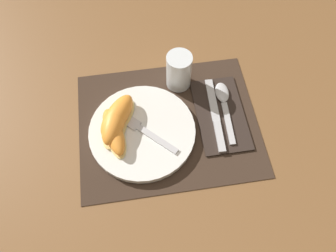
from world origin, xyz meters
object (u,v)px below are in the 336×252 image
object	(u,v)px
juice_glass	(179,72)
knife	(215,116)
plate	(142,132)
citrus_wedge_1	(115,122)
citrus_wedge_0	(117,116)
citrus_wedge_2	(114,132)
fork	(141,128)
spoon	(224,100)

from	to	relation	value
juice_glass	knife	size ratio (longest dim) A/B	0.48
plate	citrus_wedge_1	bearing A→B (deg)	161.46
plate	juice_glass	world-z (taller)	juice_glass
knife	citrus_wedge_0	distance (m)	0.24
plate	citrus_wedge_1	xyz separation A→B (m)	(-0.06, 0.02, 0.03)
knife	citrus_wedge_2	world-z (taller)	citrus_wedge_2
fork	citrus_wedge_2	bearing A→B (deg)	-174.07
knife	citrus_wedge_0	bearing A→B (deg)	175.96
plate	citrus_wedge_2	bearing A→B (deg)	-177.11
citrus_wedge_1	citrus_wedge_2	xyz separation A→B (m)	(-0.00, -0.02, -0.00)
citrus_wedge_0	spoon	bearing A→B (deg)	5.04
plate	knife	bearing A→B (deg)	5.50
spoon	citrus_wedge_0	bearing A→B (deg)	-174.96
fork	citrus_wedge_1	bearing A→B (deg)	163.52
knife	fork	bearing A→B (deg)	-175.56
citrus_wedge_1	citrus_wedge_0	bearing A→B (deg)	61.92
knife	citrus_wedge_2	bearing A→B (deg)	-175.18
juice_glass	knife	bearing A→B (deg)	-57.71
spoon	citrus_wedge_2	world-z (taller)	citrus_wedge_2
spoon	citrus_wedge_2	size ratio (longest dim) A/B	1.29
juice_glass	fork	xyz separation A→B (m)	(-0.11, -0.13, -0.02)
juice_glass	fork	bearing A→B (deg)	-130.76
juice_glass	spoon	distance (m)	0.13
juice_glass	spoon	xyz separation A→B (m)	(0.10, -0.07, -0.04)
fork	citrus_wedge_0	world-z (taller)	citrus_wedge_0
citrus_wedge_0	juice_glass	bearing A→B (deg)	31.35
juice_glass	citrus_wedge_2	xyz separation A→B (m)	(-0.17, -0.13, -0.01)
juice_glass	knife	world-z (taller)	juice_glass
fork	spoon	bearing A→B (deg)	14.21
fork	citrus_wedge_0	bearing A→B (deg)	148.39
juice_glass	citrus_wedge_0	size ratio (longest dim) A/B	0.73
plate	citrus_wedge_1	size ratio (longest dim) A/B	1.87
citrus_wedge_0	citrus_wedge_1	xyz separation A→B (m)	(-0.01, -0.01, 0.00)
juice_glass	citrus_wedge_2	world-z (taller)	juice_glass
knife	citrus_wedge_1	world-z (taller)	citrus_wedge_1
citrus_wedge_0	citrus_wedge_2	bearing A→B (deg)	-107.60
plate	fork	xyz separation A→B (m)	(-0.00, 0.00, 0.01)
juice_glass	spoon	world-z (taller)	juice_glass
citrus_wedge_2	knife	bearing A→B (deg)	4.82
plate	knife	size ratio (longest dim) A/B	1.23
knife	spoon	xyz separation A→B (m)	(0.03, 0.04, 0.00)
citrus_wedge_0	citrus_wedge_1	distance (m)	0.02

